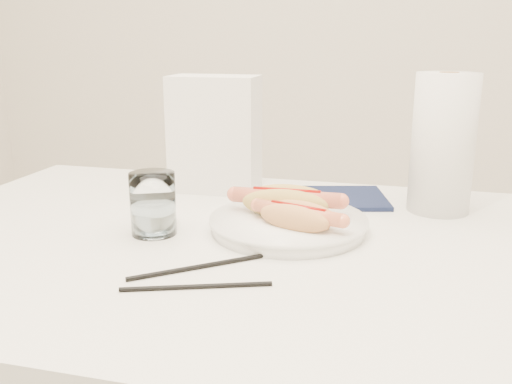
% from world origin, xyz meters
% --- Properties ---
extents(table, '(1.20, 0.80, 0.75)m').
position_xyz_m(table, '(0.00, 0.00, 0.69)').
color(table, white).
rests_on(table, ground).
extents(plate, '(0.31, 0.31, 0.02)m').
position_xyz_m(plate, '(0.06, 0.06, 0.76)').
color(plate, white).
rests_on(plate, table).
extents(hotdog_left, '(0.18, 0.07, 0.05)m').
position_xyz_m(hotdog_left, '(0.06, 0.08, 0.79)').
color(hotdog_left, '#D1AE53').
rests_on(hotdog_left, plate).
extents(hotdog_right, '(0.15, 0.09, 0.04)m').
position_xyz_m(hotdog_right, '(0.09, 0.02, 0.79)').
color(hotdog_right, '#E89E5A').
rests_on(hotdog_right, plate).
extents(water_glass, '(0.07, 0.07, 0.10)m').
position_xyz_m(water_glass, '(-0.15, -0.01, 0.80)').
color(water_glass, silver).
rests_on(water_glass, table).
extents(chopstick_near, '(0.17, 0.14, 0.01)m').
position_xyz_m(chopstick_near, '(-0.02, -0.13, 0.75)').
color(chopstick_near, black).
rests_on(chopstick_near, table).
extents(chopstick_far, '(0.19, 0.07, 0.01)m').
position_xyz_m(chopstick_far, '(-0.01, -0.19, 0.75)').
color(chopstick_far, black).
rests_on(chopstick_far, table).
extents(napkin_box, '(0.18, 0.10, 0.24)m').
position_xyz_m(napkin_box, '(-0.14, 0.28, 0.87)').
color(napkin_box, white).
rests_on(napkin_box, table).
extents(navy_napkin, '(0.19, 0.19, 0.01)m').
position_xyz_m(navy_napkin, '(0.14, 0.27, 0.75)').
color(navy_napkin, '#111937').
rests_on(navy_napkin, table).
extents(paper_towel_roll, '(0.12, 0.12, 0.25)m').
position_xyz_m(paper_towel_roll, '(0.31, 0.24, 0.88)').
color(paper_towel_roll, white).
rests_on(paper_towel_roll, table).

